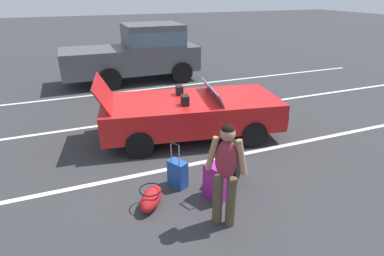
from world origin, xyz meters
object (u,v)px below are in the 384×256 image
(suitcase_small_carryon, at_px, (178,173))
(suitcase_medium_bright, at_px, (216,182))
(duffel_bag, at_px, (151,198))
(traveler_person, at_px, (226,171))
(suitcase_large_black, at_px, (231,163))
(parked_pickup_truck_near, at_px, (141,52))
(convertible_car, at_px, (199,112))

(suitcase_small_carryon, bearing_deg, suitcase_medium_bright, -78.13)
(suitcase_small_carryon, relative_size, duffel_bag, 1.27)
(suitcase_medium_bright, distance_m, duffel_bag, 1.11)
(traveler_person, bearing_deg, suitcase_medium_bright, 21.32)
(suitcase_large_black, xyz_separation_m, traveler_person, (-0.65, -1.00, 0.56))
(suitcase_medium_bright, bearing_deg, suitcase_large_black, 13.79)
(suitcase_large_black, relative_size, suitcase_medium_bright, 0.80)
(suitcase_medium_bright, bearing_deg, parked_pickup_truck_near, 61.55)
(suitcase_small_carryon, bearing_deg, convertible_car, 28.68)
(suitcase_medium_bright, xyz_separation_m, parked_pickup_truck_near, (0.54, 7.85, 0.79))
(suitcase_large_black, relative_size, parked_pickup_truck_near, 0.15)
(suitcase_medium_bright, height_order, traveler_person, traveler_person)
(duffel_bag, bearing_deg, parked_pickup_truck_near, 78.06)
(suitcase_small_carryon, bearing_deg, duffel_bag, -175.00)
(suitcase_large_black, bearing_deg, parked_pickup_truck_near, -49.69)
(suitcase_medium_bright, bearing_deg, suitcase_small_carryon, 106.20)
(parked_pickup_truck_near, bearing_deg, suitcase_medium_bright, -93.70)
(suitcase_medium_bright, relative_size, traveler_person, 0.56)
(suitcase_large_black, xyz_separation_m, parked_pickup_truck_near, (0.05, 7.47, 0.74))
(suitcase_small_carryon, distance_m, parked_pickup_truck_near, 7.41)
(suitcase_medium_bright, relative_size, duffel_bag, 1.33)
(suitcase_medium_bright, distance_m, parked_pickup_truck_near, 7.91)
(suitcase_medium_bright, bearing_deg, convertible_car, 49.67)
(suitcase_medium_bright, height_order, parked_pickup_truck_near, parked_pickup_truck_near)
(convertible_car, bearing_deg, parked_pickup_truck_near, 101.17)
(suitcase_large_black, xyz_separation_m, suitcase_medium_bright, (-0.49, -0.39, -0.05))
(traveler_person, xyz_separation_m, parked_pickup_truck_near, (0.70, 8.47, 0.18))
(convertible_car, bearing_deg, duffel_bag, -118.61)
(duffel_bag, height_order, traveler_person, traveler_person)
(convertible_car, relative_size, suitcase_large_black, 5.96)
(duffel_bag, bearing_deg, suitcase_medium_bright, -8.88)
(convertible_car, distance_m, suitcase_small_carryon, 2.21)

